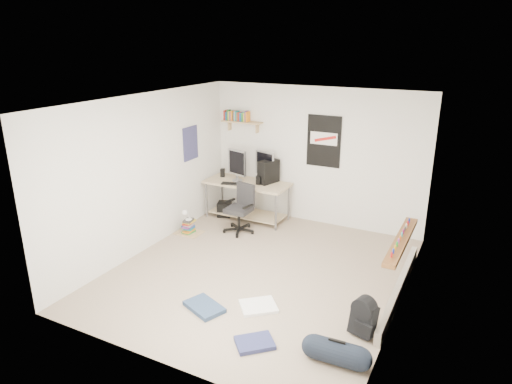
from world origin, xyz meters
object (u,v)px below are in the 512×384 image
at_px(office_chair, 239,206).
at_px(book_stack, 189,225).
at_px(desk, 247,200).
at_px(duffel_bag, 336,352).
at_px(backpack, 363,319).

xyz_separation_m(office_chair, book_stack, (-0.76, -0.46, -0.34)).
relative_size(desk, office_chair, 1.82).
relative_size(office_chair, book_stack, 2.23).
height_order(duffel_bag, book_stack, duffel_bag).
height_order(office_chair, book_stack, office_chair).
relative_size(backpack, duffel_bag, 0.72).
bearing_deg(office_chair, desk, 119.27).
xyz_separation_m(desk, duffel_bag, (2.79, -3.19, -0.22)).
distance_m(desk, duffel_bag, 4.24).
bearing_deg(duffel_bag, office_chair, 133.45).
xyz_separation_m(desk, backpack, (2.91, -2.57, -0.16)).
bearing_deg(office_chair, duffel_bag, -30.13).
bearing_deg(duffel_bag, desk, 128.97).
distance_m(duffel_bag, book_stack, 3.98).
xyz_separation_m(desk, office_chair, (0.17, -0.63, 0.12)).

